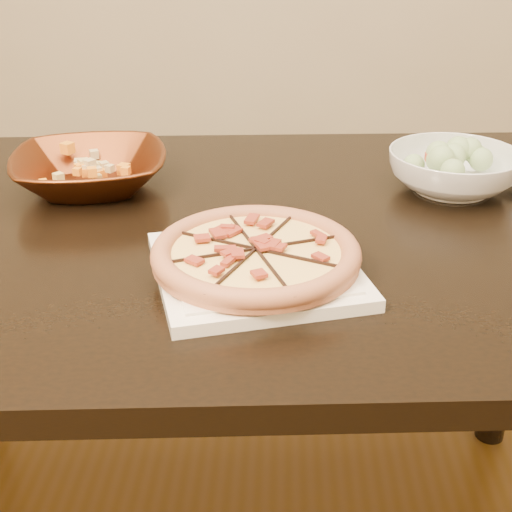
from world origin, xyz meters
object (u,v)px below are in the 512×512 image
(dining_table, at_px, (217,276))
(salad_bowl, at_px, (453,171))
(pizza, at_px, (256,253))
(plate, at_px, (256,269))
(bronze_bowl, at_px, (90,171))

(dining_table, bearing_deg, salad_bowl, 20.66)
(dining_table, height_order, pizza, pizza)
(plate, relative_size, bronze_bowl, 1.23)
(plate, height_order, pizza, pizza)
(dining_table, distance_m, pizza, 0.23)
(pizza, relative_size, salad_bowl, 1.25)
(bronze_bowl, xyz_separation_m, salad_bowl, (0.64, 0.02, 0.00))
(dining_table, distance_m, salad_bowl, 0.45)
(dining_table, relative_size, plate, 4.55)
(pizza, distance_m, bronze_bowl, 0.44)
(pizza, bearing_deg, plate, -4.58)
(dining_table, distance_m, bronze_bowl, 0.30)
(plate, distance_m, pizza, 0.02)
(dining_table, relative_size, bronze_bowl, 5.58)
(dining_table, distance_m, plate, 0.22)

